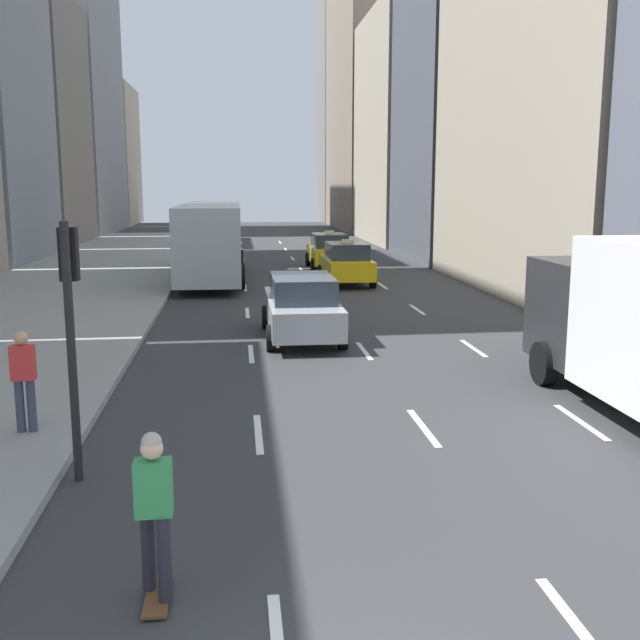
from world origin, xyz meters
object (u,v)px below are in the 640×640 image
object	(u,v)px
taxi_lead	(329,251)
sedan_black_near	(302,306)
pedestrian_mid_block	(24,376)
city_bus	(211,238)
traffic_light_pole	(70,309)
taxi_second	(346,263)
skateboarder	(154,509)

from	to	relation	value
taxi_lead	sedan_black_near	world-z (taller)	taxi_lead
taxi_lead	sedan_black_near	bearing A→B (deg)	-99.43
sedan_black_near	pedestrian_mid_block	xyz separation A→B (m)	(-5.11, -7.62, 0.19)
city_bus	traffic_light_pole	size ratio (longest dim) A/B	3.23
sedan_black_near	city_bus	xyz separation A→B (m)	(-2.81, 13.18, 0.91)
taxi_second	traffic_light_pole	distance (m)	21.47
taxi_second	traffic_light_pole	xyz separation A→B (m)	(-6.75, -20.32, 1.53)
sedan_black_near	pedestrian_mid_block	world-z (taller)	pedestrian_mid_block
pedestrian_mid_block	traffic_light_pole	bearing A→B (deg)	-55.91
taxi_lead	city_bus	world-z (taller)	city_bus
city_bus	pedestrian_mid_block	size ratio (longest dim) A/B	7.04
taxi_lead	skateboarder	bearing A→B (deg)	-100.26
traffic_light_pole	sedan_black_near	bearing A→B (deg)	67.07
city_bus	pedestrian_mid_block	distance (m)	20.94
skateboarder	pedestrian_mid_block	world-z (taller)	pedestrian_mid_block
skateboarder	taxi_lead	bearing A→B (deg)	79.74
taxi_lead	taxi_second	bearing A→B (deg)	-90.00
pedestrian_mid_block	taxi_lead	bearing A→B (deg)	72.09
city_bus	skateboarder	size ratio (longest dim) A/B	6.65
skateboarder	traffic_light_pole	bearing A→B (deg)	112.92
taxi_lead	sedan_black_near	size ratio (longest dim) A/B	0.90
taxi_second	traffic_light_pole	world-z (taller)	traffic_light_pole
taxi_lead	traffic_light_pole	size ratio (longest dim) A/B	1.22
city_bus	traffic_light_pole	distance (m)	22.55
skateboarder	sedan_black_near	bearing A→B (deg)	78.66
sedan_black_near	traffic_light_pole	world-z (taller)	traffic_light_pole
sedan_black_near	skateboarder	bearing A→B (deg)	-101.34
taxi_lead	traffic_light_pole	bearing A→B (deg)	-104.45
sedan_black_near	traffic_light_pole	distance (m)	10.25
taxi_second	pedestrian_mid_block	bearing A→B (deg)	-113.03
taxi_lead	taxi_second	xyz separation A→B (m)	(0.00, -5.87, 0.00)
sedan_black_near	pedestrian_mid_block	bearing A→B (deg)	-123.84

